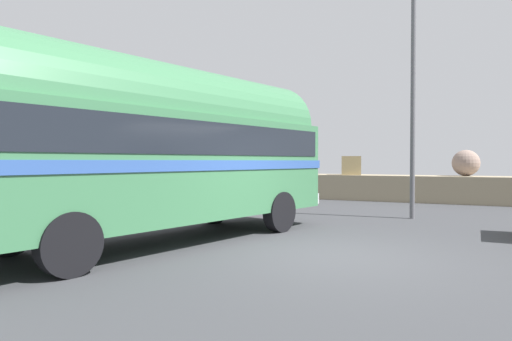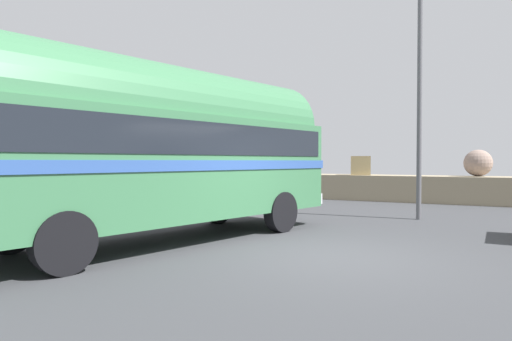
# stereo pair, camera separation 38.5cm
# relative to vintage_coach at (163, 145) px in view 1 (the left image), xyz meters

# --- Properties ---
(ground) EXTENTS (32.00, 26.00, 0.02)m
(ground) POSITION_rel_vintage_coach_xyz_m (3.55, 0.24, -2.04)
(ground) COLOR #383A3D
(breakwater) EXTENTS (31.36, 1.83, 2.48)m
(breakwater) POSITION_rel_vintage_coach_xyz_m (3.86, 12.03, -1.39)
(breakwater) COLOR gray
(breakwater) RESTS_ON ground
(vintage_coach) EXTENTS (4.43, 8.91, 3.70)m
(vintage_coach) POSITION_rel_vintage_coach_xyz_m (0.00, 0.00, 0.00)
(vintage_coach) COLOR black
(vintage_coach) RESTS_ON ground
(lamp_post) EXTENTS (1.22, 0.26, 7.09)m
(lamp_post) POSITION_rel_vintage_coach_xyz_m (4.22, 6.12, 1.91)
(lamp_post) COLOR #5B5B60
(lamp_post) RESTS_ON ground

